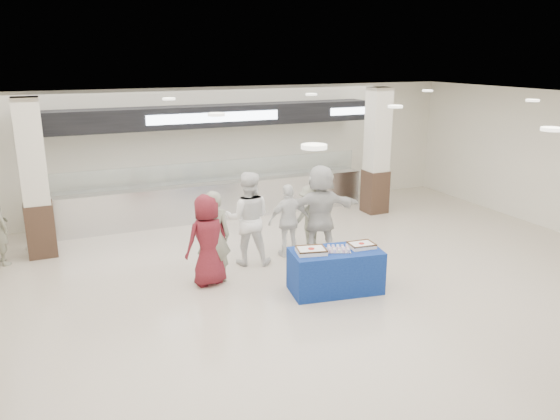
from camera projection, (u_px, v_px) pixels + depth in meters
name	position (u px, v px, depth m)	size (l,w,h in m)	color
ground	(309.00, 303.00, 9.07)	(14.00, 14.00, 0.00)	beige
serving_line	(212.00, 173.00, 13.50)	(8.70, 0.85, 2.80)	silver
column_left	(35.00, 183.00, 10.80)	(0.55, 0.55, 3.20)	#352218
column_right	(377.00, 154.00, 13.89)	(0.55, 0.55, 3.20)	#352218
display_table	(335.00, 271.00, 9.43)	(1.55, 0.78, 0.75)	navy
sheet_cake_left	(311.00, 250.00, 9.18)	(0.56, 0.48, 0.10)	white
sheet_cake_right	(361.00, 245.00, 9.46)	(0.45, 0.37, 0.09)	white
cupcake_tray	(338.00, 249.00, 9.30)	(0.48, 0.43, 0.06)	#B6B6BB
civilian_maroon	(208.00, 240.00, 9.60)	(0.81, 0.53, 1.66)	maroon
soldier_a	(213.00, 237.00, 9.71)	(0.62, 0.41, 1.70)	gray
chef_tall	(248.00, 218.00, 10.55)	(0.89, 0.70, 1.84)	white
chef_short	(289.00, 221.00, 11.00)	(0.88, 0.37, 1.50)	white
soldier_b	(310.00, 218.00, 11.31)	(0.91, 0.52, 1.40)	gray
civilian_white	(320.00, 210.00, 11.11)	(1.73, 0.55, 1.87)	silver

